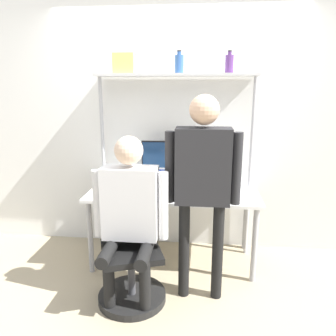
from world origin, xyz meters
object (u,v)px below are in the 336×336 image
person_seated (129,208)px  storage_box (125,64)px  cell_phone (180,197)px  bottle_purple (229,64)px  laptop (149,188)px  office_chair (131,267)px  person_standing (203,173)px  monitor (165,161)px  bottle_blue (179,64)px

person_seated → storage_box: storage_box is taller
cell_phone → bottle_purple: bearing=45.0°
laptop → storage_box: 1.22m
storage_box → office_chair: bearing=-77.1°
office_chair → bottle_purple: 2.03m
cell_phone → person_seated: size_ratio=0.11×
cell_phone → bottle_purple: 1.33m
laptop → person_standing: person_standing is taller
cell_phone → storage_box: size_ratio=0.74×
office_chair → bottle_purple: bearing=47.6°
storage_box → bottle_purple: bearing=0.0°
monitor → storage_box: bearing=-178.8°
office_chair → monitor: bearing=78.0°
bottle_purple → cell_phone: bearing=-135.0°
monitor → laptop: 0.43m
laptop → bottle_purple: bottle_purple is taller
monitor → bottle_blue: size_ratio=2.32×
monitor → bottle_blue: (0.14, -0.01, 0.96)m
laptop → monitor: bearing=73.4°
bottle_purple → storage_box: size_ratio=1.02×
bottle_blue → bottle_purple: bottle_blue is taller
cell_phone → person_seated: bearing=-126.2°
person_standing → storage_box: (-0.77, 0.79, 0.87)m
person_seated → bottle_purple: size_ratio=6.69×
monitor → bottle_purple: bearing=-0.8°
laptop → cell_phone: size_ratio=2.22×
cell_phone → bottle_purple: size_ratio=0.73×
cell_phone → person_standing: bearing=-61.5°
person_standing → monitor: bearing=115.7°
office_chair → laptop: bearing=81.5°
laptop → office_chair: laptop is taller
bottle_blue → storage_box: size_ratio=1.04×
storage_box → cell_phone: bearing=-36.4°
monitor → laptop: monitor is taller
bottle_blue → laptop: bearing=-124.3°
person_seated → bottle_purple: bearing=49.4°
office_chair → bottle_blue: size_ratio=4.37×
cell_phone → bottle_blue: bearing=96.5°
bottle_blue → storage_box: 0.53m
office_chair → person_seated: bearing=-72.1°
person_seated → monitor: bearing=79.3°
person_seated → laptop: bearing=83.5°
office_chair → person_seated: size_ratio=0.67×
monitor → office_chair: 1.14m
monitor → cell_phone: size_ratio=3.25×
bottle_purple → storage_box: (-1.00, 0.00, 0.01)m
storage_box → monitor: bearing=1.2°
monitor → cell_phone: monitor is taller
monitor → cell_phone: bearing=-66.7°
cell_phone → office_chair: (-0.37, -0.45, -0.47)m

